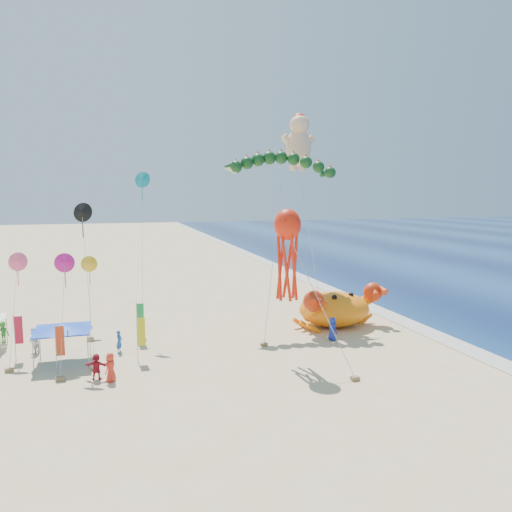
% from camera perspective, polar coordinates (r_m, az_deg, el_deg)
% --- Properties ---
extents(ground, '(320.00, 320.00, 0.00)m').
position_cam_1_polar(ground, '(38.17, 3.79, -9.98)').
color(ground, '#D1B784').
rests_on(ground, ground).
extents(foam_strip, '(320.00, 320.00, 0.00)m').
position_cam_1_polar(foam_strip, '(43.66, 18.89, -8.14)').
color(foam_strip, silver).
rests_on(foam_strip, ground).
extents(crab_inflatable, '(8.27, 6.53, 3.62)m').
position_cam_1_polar(crab_inflatable, '(43.07, 9.01, -5.86)').
color(crab_inflatable, orange).
rests_on(crab_inflatable, ground).
extents(dragon_kite, '(9.90, 8.36, 14.54)m').
position_cam_1_polar(dragon_kite, '(43.45, 2.85, 10.06)').
color(dragon_kite, '#0F3715').
rests_on(dragon_kite, ground).
extents(cherub_kite, '(2.35, 6.13, 18.48)m').
position_cam_1_polar(cherub_kite, '(47.07, 4.92, 12.98)').
color(cherub_kite, '#F9C098').
rests_on(cherub_kite, ground).
extents(octopus_kite, '(3.81, 5.85, 10.25)m').
position_cam_1_polar(octopus_kite, '(33.15, 3.63, 0.95)').
color(octopus_kite, red).
rests_on(octopus_kite, ground).
extents(canopy_blue, '(3.87, 3.87, 2.71)m').
position_cam_1_polar(canopy_blue, '(35.83, -21.28, -7.56)').
color(canopy_blue, gray).
rests_on(canopy_blue, ground).
extents(feather_flags, '(8.67, 5.18, 3.20)m').
position_cam_1_polar(feather_flags, '(35.99, -18.30, -8.07)').
color(feather_flags, gray).
rests_on(feather_flags, ground).
extents(beachgoers, '(25.18, 11.46, 1.84)m').
position_cam_1_polar(beachgoers, '(36.31, -16.20, -9.75)').
color(beachgoers, silver).
rests_on(beachgoers, ground).
extents(small_kites, '(10.15, 10.71, 13.01)m').
position_cam_1_polar(small_kites, '(37.97, -19.19, 0.96)').
color(small_kites, yellow).
rests_on(small_kites, ground).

